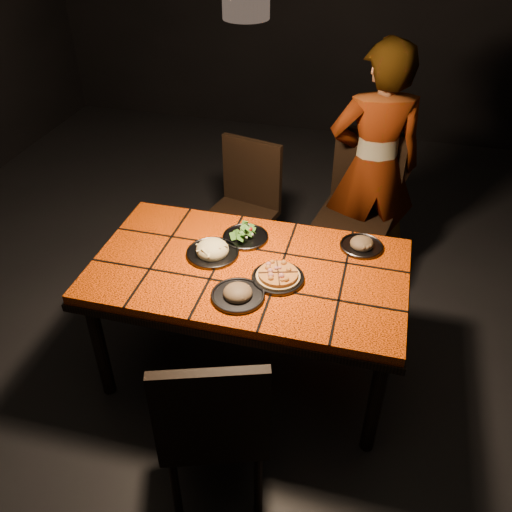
% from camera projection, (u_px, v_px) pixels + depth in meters
% --- Properties ---
extents(room_shell, '(6.04, 7.04, 3.08)m').
position_uv_depth(room_shell, '(247.00, 128.00, 2.32)').
color(room_shell, black).
rests_on(room_shell, ground).
extents(dining_table, '(1.62, 0.92, 0.75)m').
position_uv_depth(dining_table, '(249.00, 278.00, 2.81)').
color(dining_table, '#F34D07').
rests_on(dining_table, ground).
extents(chair_near, '(0.56, 0.56, 0.98)m').
position_uv_depth(chair_near, '(213.00, 421.00, 2.23)').
color(chair_near, black).
rests_on(chair_near, ground).
extents(chair_far_left, '(0.52, 0.52, 0.95)m').
position_uv_depth(chair_far_left, '(245.00, 201.00, 3.68)').
color(chair_far_left, black).
rests_on(chair_far_left, ground).
extents(chair_far_right, '(0.54, 0.54, 1.04)m').
position_uv_depth(chair_far_right, '(361.00, 199.00, 3.60)').
color(chair_far_right, black).
rests_on(chair_far_right, ground).
extents(diner, '(0.68, 0.53, 1.64)m').
position_uv_depth(diner, '(374.00, 168.00, 3.48)').
color(diner, brown).
rests_on(diner, ground).
extents(plate_pizza, '(0.27, 0.27, 0.04)m').
position_uv_depth(plate_pizza, '(278.00, 277.00, 2.67)').
color(plate_pizza, '#343439').
rests_on(plate_pizza, dining_table).
extents(plate_pasta, '(0.28, 0.28, 0.09)m').
position_uv_depth(plate_pasta, '(213.00, 251.00, 2.83)').
color(plate_pasta, '#343439').
rests_on(plate_pasta, dining_table).
extents(plate_salad, '(0.25, 0.25, 0.07)m').
position_uv_depth(plate_salad, '(245.00, 235.00, 2.95)').
color(plate_salad, '#343439').
rests_on(plate_salad, dining_table).
extents(plate_mushroom_a, '(0.26, 0.26, 0.08)m').
position_uv_depth(plate_mushroom_a, '(238.00, 293.00, 2.56)').
color(plate_mushroom_a, '#343439').
rests_on(plate_mushroom_a, dining_table).
extents(plate_mushroom_b, '(0.23, 0.23, 0.08)m').
position_uv_depth(plate_mushroom_b, '(362.00, 244.00, 2.88)').
color(plate_mushroom_b, '#343439').
rests_on(plate_mushroom_b, dining_table).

